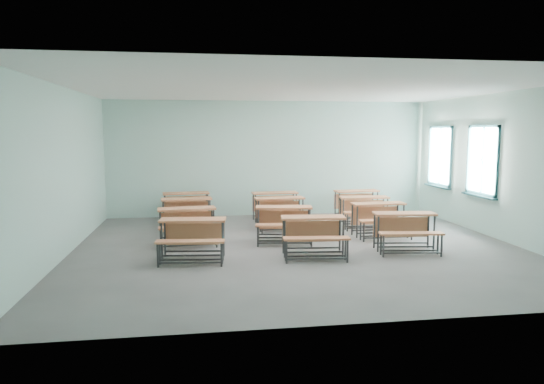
{
  "coord_description": "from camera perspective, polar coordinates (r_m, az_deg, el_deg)",
  "views": [
    {
      "loc": [
        -1.95,
        -9.5,
        2.35
      ],
      "look_at": [
        -0.36,
        1.2,
        1.0
      ],
      "focal_mm": 32.0,
      "sensor_mm": 36.0,
      "label": 1
    }
  ],
  "objects": [
    {
      "name": "room",
      "position": [
        9.78,
        3.59,
        2.7
      ],
      "size": [
        9.04,
        8.04,
        3.24
      ],
      "color": "slate",
      "rests_on": "ground"
    },
    {
      "name": "desk_unit_r0c0",
      "position": [
        9.01,
        -9.33,
        -4.79
      ],
      "size": [
        1.28,
        0.93,
        0.75
      ],
      "rotation": [
        0.0,
        0.0,
        -0.1
      ],
      "color": "#BB6B43",
      "rests_on": "ground"
    },
    {
      "name": "desk_unit_r0c1",
      "position": [
        9.18,
        4.93,
        -4.51
      ],
      "size": [
        1.27,
        0.92,
        0.75
      ],
      "rotation": [
        0.0,
        0.0,
        -0.09
      ],
      "color": "#BB6B43",
      "rests_on": "ground"
    },
    {
      "name": "desk_unit_r0c2",
      "position": [
        9.92,
        15.45,
        -3.87
      ],
      "size": [
        1.29,
        0.94,
        0.75
      ],
      "rotation": [
        0.0,
        0.0,
        -0.12
      ],
      "color": "#BB6B43",
      "rests_on": "ground"
    },
    {
      "name": "desk_unit_r1c0",
      "position": [
        10.33,
        -9.94,
        -3.28
      ],
      "size": [
        1.28,
        0.92,
        0.75
      ],
      "rotation": [
        0.0,
        0.0,
        0.1
      ],
      "color": "#BB6B43",
      "rests_on": "ground"
    },
    {
      "name": "desk_unit_r1c1",
      "position": [
        10.37,
        1.42,
        -3.13
      ],
      "size": [
        1.3,
        0.97,
        0.75
      ],
      "rotation": [
        0.0,
        0.0,
        -0.14
      ],
      "color": "#BB6B43",
      "rests_on": "ground"
    },
    {
      "name": "desk_unit_r1c2",
      "position": [
        11.16,
        12.57,
        -2.57
      ],
      "size": [
        1.23,
        0.85,
        0.75
      ],
      "rotation": [
        0.0,
        0.0,
        0.03
      ],
      "color": "#BB6B43",
      "rests_on": "ground"
    },
    {
      "name": "desk_unit_r2c0",
      "position": [
        11.84,
        -9.98,
        -1.95
      ],
      "size": [
        1.27,
        0.91,
        0.75
      ],
      "rotation": [
        0.0,
        0.0,
        0.09
      ],
      "color": "#BB6B43",
      "rests_on": "ground"
    },
    {
      "name": "desk_unit_r2c1",
      "position": [
        11.77,
        1.0,
        -1.9
      ],
      "size": [
        1.26,
        0.9,
        0.75
      ],
      "rotation": [
        0.0,
        0.0,
        0.08
      ],
      "color": "#BB6B43",
      "rests_on": "ground"
    },
    {
      "name": "desk_unit_r2c2",
      "position": [
        12.16,
        10.88,
        -1.74
      ],
      "size": [
        1.25,
        0.88,
        0.75
      ],
      "rotation": [
        0.0,
        0.0,
        -0.06
      ],
      "color": "#BB6B43",
      "rests_on": "ground"
    },
    {
      "name": "desk_unit_r3c0",
      "position": [
        12.93,
        -10.03,
        -1.19
      ],
      "size": [
        1.28,
        0.92,
        0.75
      ],
      "rotation": [
        0.0,
        0.0,
        0.1
      ],
      "color": "#BB6B43",
      "rests_on": "ground"
    },
    {
      "name": "desk_unit_r3c1",
      "position": [
        12.81,
        0.44,
        -1.16
      ],
      "size": [
        1.26,
        0.89,
        0.75
      ],
      "rotation": [
        0.0,
        0.0,
        0.07
      ],
      "color": "#BB6B43",
      "rests_on": "ground"
    },
    {
      "name": "desk_unit_r3c2",
      "position": [
        13.43,
        10.07,
        -0.89
      ],
      "size": [
        1.25,
        0.87,
        0.75
      ],
      "rotation": [
        0.0,
        0.0,
        0.06
      ],
      "color": "#BB6B43",
      "rests_on": "ground"
    }
  ]
}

